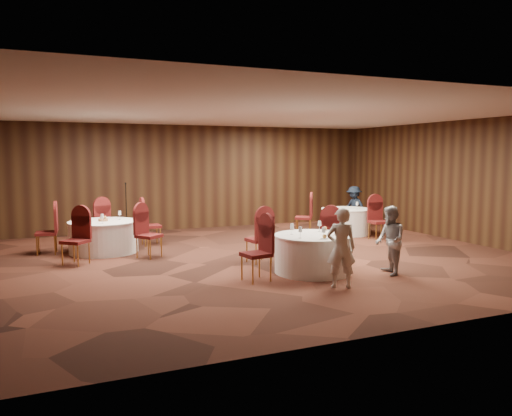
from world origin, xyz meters
name	(u,v)px	position (x,y,z in m)	size (l,w,h in m)	color
ground	(251,259)	(0.00, 0.00, 0.00)	(12.00, 12.00, 0.00)	black
room_shell	(251,170)	(0.00, 0.00, 1.96)	(12.00, 12.00, 12.00)	silver
table_main	(313,253)	(0.62, -1.65, 0.38)	(1.52, 1.52, 0.74)	silver
table_left	(104,236)	(-2.91, 2.06, 0.38)	(1.60, 1.60, 0.74)	silver
table_right	(346,221)	(3.89, 2.19, 0.38)	(1.44, 1.44, 0.74)	silver
chairs_main	(284,243)	(0.29, -1.03, 0.50)	(2.86, 2.02, 1.00)	#3F0E0C
chairs_left	(105,231)	(-2.88, 2.03, 0.50)	(3.00, 3.14, 1.00)	#3F0E0C
chairs_right	(340,219)	(3.41, 1.76, 0.50)	(2.08, 2.25, 1.00)	#3F0E0C
tabletop_main	(321,230)	(0.75, -1.75, 0.84)	(1.08, 1.03, 0.22)	silver
tabletop_left	(103,218)	(-2.91, 2.06, 0.82)	(0.83, 0.81, 0.22)	silver
tabletop_right	(357,204)	(4.06, 1.90, 0.90)	(0.08, 0.08, 0.22)	silver
mic_stand	(127,222)	(-2.09, 3.97, 0.44)	(0.24, 0.24, 1.53)	black
woman_a	(341,248)	(0.49, -2.84, 0.69)	(0.51, 0.33, 1.39)	silver
woman_b	(390,241)	(1.87, -2.40, 0.66)	(0.64, 0.50, 1.32)	#9D9DA1
man_c	(354,207)	(4.79, 3.12, 0.66)	(0.85, 0.49, 1.32)	black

